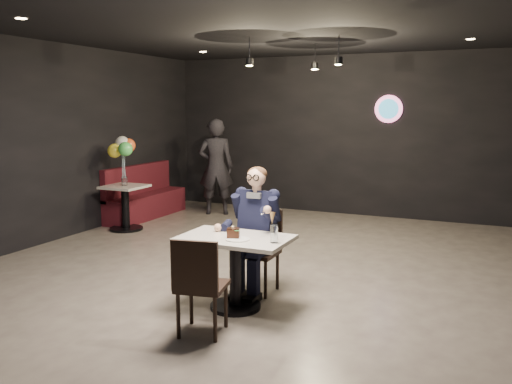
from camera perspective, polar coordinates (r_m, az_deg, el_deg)
The scene contains 17 objects.
floor at distance 6.49m, azimuth -1.44°, elevation -9.34°, with size 9.00×9.00×0.00m, color gray.
wall_sign at distance 10.20m, azimuth 13.79°, elevation 8.49°, with size 0.50×0.06×0.50m, color pink, non-canonical shape.
pendant_lights at distance 8.06m, azimuth 4.86°, elevation 14.92°, with size 1.40×1.20×0.36m, color black.
main_table at distance 5.55m, azimuth -2.19°, elevation -8.48°, with size 1.10×0.70×0.75m, color silver.
chair_far at distance 6.01m, azimuth 0.15°, elevation -6.28°, with size 0.42×0.46×0.92m, color black.
chair_near at distance 4.97m, azimuth -5.68°, elevation -9.62°, with size 0.42×0.46×0.92m, color black.
seated_man at distance 5.94m, azimuth 0.15°, elevation -3.86°, with size 0.60×0.80×1.44m, color black.
dessert_plate at distance 5.32m, azimuth -1.95°, elevation -5.00°, with size 0.24×0.24×0.01m, color white.
cake_slice at distance 5.36m, azimuth -2.41°, elevation -4.36°, with size 0.12×0.10×0.08m, color black.
mint_leaf at distance 5.31m, azimuth -2.06°, elevation -4.07°, with size 0.06×0.04×0.01m, color #2A8239.
sundae_glass at distance 5.20m, azimuth 1.93°, elevation -4.42°, with size 0.08×0.08×0.17m, color silver.
wafer_cone at distance 5.17m, azimuth 1.73°, elevation -2.77°, with size 0.06×0.06×0.11m, color tan.
booth_bench at distance 10.23m, azimuth -11.51°, elevation 0.06°, with size 0.49×1.95×0.97m, color #400D13.
side_table at distance 9.28m, azimuth -13.58°, elevation -1.49°, with size 0.63×0.63×0.79m, color silver.
balloon_vase at distance 9.21m, azimuth -13.68°, elevation 1.12°, with size 0.10×0.10×0.15m, color silver.
balloon_bunch at distance 9.17m, azimuth -13.78°, elevation 3.77°, with size 0.42×0.42×0.70m, color yellow.
passerby at distance 10.33m, azimuth -4.24°, elevation 2.66°, with size 0.66×0.44×1.82m, color black.
Camera 1 is at (2.68, -5.55, 2.04)m, focal length 38.00 mm.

